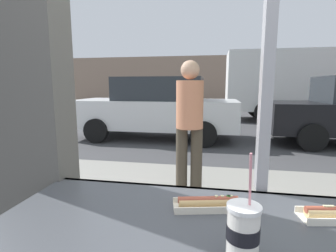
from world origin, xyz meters
TOP-DOWN VIEW (x-y plane):
  - ground_plane at (0.00, 8.00)m, footprint 60.00×60.00m
  - sidewalk_strip at (0.00, 1.60)m, footprint 16.00×2.80m
  - window_wall at (0.00, 0.08)m, footprint 2.80×0.20m
  - building_facade_far at (0.00, 22.48)m, footprint 28.00×1.20m
  - soda_cup_right at (-0.14, -0.46)m, footprint 0.10×0.10m
  - hotdog_tray_near at (0.22, -0.17)m, footprint 0.26×0.14m
  - hotdog_tray_far at (-0.24, -0.17)m, footprint 0.29×0.15m
  - parked_car_white at (-1.81, 5.82)m, footprint 4.49×1.97m
  - box_truck at (3.27, 10.39)m, footprint 6.22×2.44m
  - pedestrian at (-0.51, 1.84)m, footprint 0.32×0.32m

SIDE VIEW (x-z plane):
  - ground_plane at x=0.00m, z-range 0.00..0.00m
  - sidewalk_strip at x=0.00m, z-range 0.00..0.14m
  - parked_car_white at x=-1.81m, z-range 0.02..1.73m
  - hotdog_tray_near at x=0.22m, z-range 0.99..1.04m
  - hotdog_tray_far at x=-0.24m, z-range 0.99..1.04m
  - pedestrian at x=-0.51m, z-range 0.26..1.89m
  - soda_cup_right at x=-0.14m, z-range 0.92..1.24m
  - box_truck at x=3.27m, z-range 0.13..3.01m
  - window_wall at x=0.00m, z-range 0.31..3.21m
  - building_facade_far at x=0.00m, z-range 0.00..4.11m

